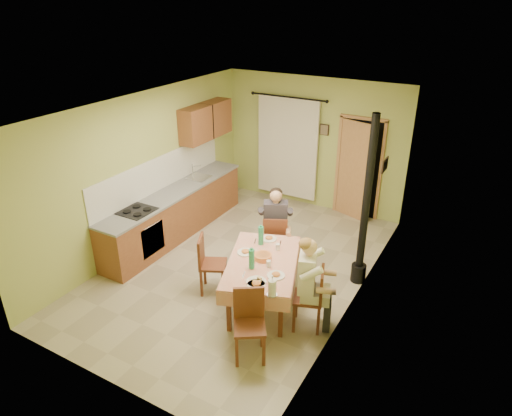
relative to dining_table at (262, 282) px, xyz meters
The scene contains 17 objects.
floor 1.15m from the dining_table, 138.94° to the left, with size 4.00×6.00×0.01m, color tan.
room_shell 1.80m from the dining_table, 138.94° to the left, with size 4.04×6.04×2.82m.
kitchen_run 2.76m from the dining_table, 156.25° to the left, with size 0.64×3.64×1.56m.
upper_cabinets 3.90m from the dining_table, 137.55° to the left, with size 0.35×1.40×0.70m, color brown.
curtain 3.96m from the dining_table, 110.72° to the left, with size 1.70×0.07×2.22m.
doorway 3.69m from the dining_table, 86.46° to the left, with size 0.96×0.31×2.15m.
dining_table is the anchor object (origin of this frame).
tableware 0.46m from the dining_table, 63.75° to the right, with size 1.02×1.46×0.33m.
chair_far 1.13m from the dining_table, 107.54° to the left, with size 0.54×0.54×0.96m.
chair_near 1.13m from the dining_table, 69.54° to the right, with size 0.55×0.55×0.96m.
chair_right 0.83m from the dining_table, ahead, with size 0.50×0.50×0.95m.
chair_left 0.85m from the dining_table, behind, with size 0.53×0.53×0.95m.
man_far 1.24m from the dining_table, 107.64° to the left, with size 0.65×0.61×1.39m.
man_right 0.96m from the dining_table, ahead, with size 0.58×0.65×1.39m.
stove_flue 1.82m from the dining_table, 50.39° to the left, with size 0.24×0.24×2.80m.
picture_back 3.97m from the dining_table, 98.74° to the left, with size 0.19×0.03×0.23m, color black.
picture_right 2.67m from the dining_table, 58.86° to the left, with size 0.03×0.31×0.21m, color brown.
Camera 1 is at (3.54, -5.71, 4.34)m, focal length 32.00 mm.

